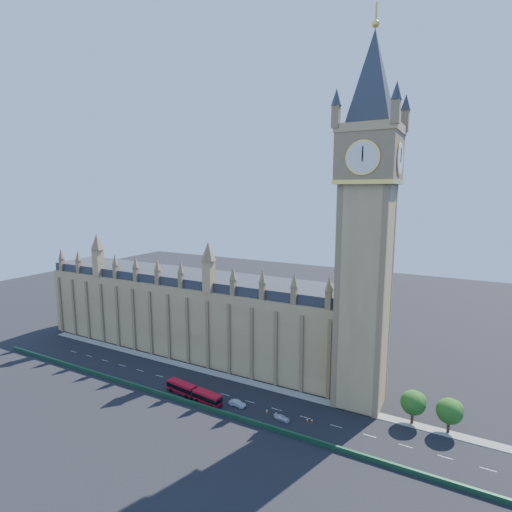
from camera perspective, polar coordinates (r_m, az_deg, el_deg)
The scene contains 15 objects.
ground at distance 120.62m, azimuth -6.13°, elevation -18.66°, with size 400.00×400.00×0.00m, color black.
palace_westminster at distance 145.59m, azimuth -9.47°, elevation -7.86°, with size 120.00×20.00×28.00m.
elizabeth_tower at distance 104.04m, azimuth 15.69°, elevation 7.92°, with size 20.59×20.59×105.00m.
bridge_parapet at distance 113.98m, azimuth -8.87°, elevation -20.15°, with size 160.00×0.60×1.20m, color #1E4C2D.
kerb_north at distance 127.64m, azimuth -3.61°, elevation -16.94°, with size 160.00×3.00×0.16m, color gray.
tree_east_near at distance 110.22m, azimuth 21.67°, elevation -18.83°, with size 6.00×6.00×8.50m.
tree_east_far at distance 109.86m, azimuth 26.05°, elevation -19.23°, with size 6.00×6.00×8.50m.
red_bus at distance 117.17m, azimuth -8.91°, elevation -18.69°, with size 18.84×4.95×3.17m.
car_grey at distance 117.85m, azimuth -8.41°, elevation -19.04°, with size 1.64×4.07×1.39m, color #3D4145.
car_silver at distance 112.77m, azimuth -2.71°, elevation -20.30°, with size 1.60×4.60×1.51m, color #B5B8BD.
car_white at distance 107.23m, azimuth 3.73°, elevation -22.10°, with size 1.67×4.11×1.19m, color silver.
cone_a at distance 107.07m, azimuth 4.34°, elevation -22.30°, with size 0.48×0.48×0.74m.
cone_b at distance 107.53m, azimuth 7.34°, elevation -22.20°, with size 0.58×0.58×0.75m.
cone_c at distance 107.63m, azimuth 8.00°, elevation -22.22°, with size 0.42×0.42×0.63m.
cone_d at distance 110.24m, azimuth 1.55°, elevation -21.25°, with size 0.66×0.66×0.80m.
Camera 1 is at (61.18, -87.42, 56.26)m, focal length 28.00 mm.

